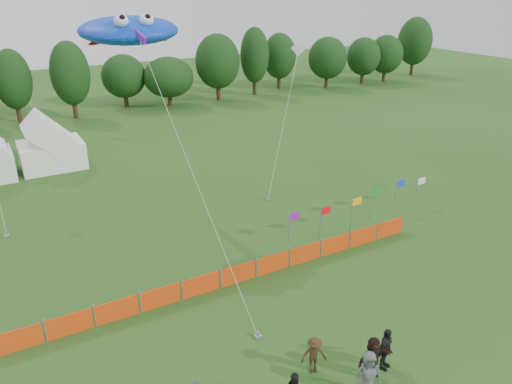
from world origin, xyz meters
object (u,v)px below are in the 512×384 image
tent_right (51,147)px  spectator_d (385,349)px  stingray_kite (127,30)px  spectator_c (314,355)px  spectator_f (373,358)px  barrier_fence (238,274)px  spectator_e (368,375)px

tent_right → spectator_d: 30.88m
tent_right → stingray_kite: stingray_kite is taller
spectator_c → spectator_f: bearing=-16.6°
spectator_d → stingray_kite: 20.63m
barrier_fence → spectator_d: bearing=-74.8°
barrier_fence → spectator_c: (-0.32, -6.83, 0.28)m
spectator_c → stingray_kite: 19.38m
barrier_fence → stingray_kite: bearing=100.5°
stingray_kite → spectator_c: bearing=-85.0°
spectator_e → stingray_kite: (-2.36, 18.13, 10.36)m
spectator_c → barrier_fence: bearing=108.1°
barrier_fence → tent_right: bearing=103.4°
spectator_e → spectator_d: bearing=48.1°
spectator_d → stingray_kite: size_ratio=0.09×
tent_right → stingray_kite: bearing=-74.5°
stingray_kite → spectator_d: bearing=-77.3°
tent_right → spectator_e: (5.86, -30.73, -0.76)m
barrier_fence → spectator_f: bearing=-80.3°
tent_right → spectator_c: 29.23m
spectator_d → spectator_e: (-1.54, -0.77, 0.06)m
tent_right → spectator_f: bearing=-77.6°
spectator_d → stingray_kite: (-3.90, 17.36, 10.43)m
barrier_fence → spectator_d: 8.29m
spectator_c → spectator_f: spectator_f is taller
spectator_e → spectator_f: size_ratio=1.07×
barrier_fence → spectator_f: 8.28m
tent_right → stingray_kite: 16.23m
barrier_fence → stingray_kite: stingray_kite is taller
stingray_kite → spectator_f: bearing=-79.9°
spectator_f → stingray_kite: size_ratio=0.09×
spectator_e → barrier_fence: bearing=115.8°
spectator_c → spectator_f: 2.17m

